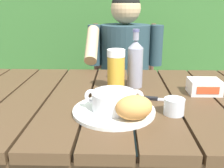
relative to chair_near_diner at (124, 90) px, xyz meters
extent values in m
cube|color=#4B3521|center=(-0.41, -0.86, 0.26)|extent=(0.16, 0.83, 0.04)
cube|color=#4B3521|center=(-0.24, -0.86, 0.26)|extent=(0.16, 0.83, 0.04)
cube|color=#4B3521|center=(-0.08, -0.86, 0.26)|extent=(0.16, 0.83, 0.04)
cube|color=#4B3521|center=(0.09, -0.86, 0.26)|extent=(0.16, 0.83, 0.04)
cube|color=#4B3521|center=(0.26, -0.86, 0.26)|extent=(0.16, 0.83, 0.04)
cube|color=#4B3521|center=(-0.08, -0.47, 0.20)|extent=(1.44, 0.03, 0.08)
cube|color=#36682D|center=(-0.08, 0.84, 0.33)|extent=(3.82, 0.60, 1.61)
cylinder|color=#4C3823|center=(-0.07, 0.99, 0.23)|extent=(0.10, 0.10, 1.40)
cylinder|color=brown|center=(0.22, -0.27, -0.25)|extent=(0.04, 0.04, 0.44)
cylinder|color=brown|center=(-0.22, -0.27, -0.25)|extent=(0.04, 0.04, 0.44)
cylinder|color=brown|center=(0.22, 0.15, -0.25)|extent=(0.04, 0.04, 0.44)
cylinder|color=brown|center=(-0.22, 0.15, -0.25)|extent=(0.04, 0.04, 0.44)
cube|color=brown|center=(0.00, -0.06, -0.02)|extent=(0.48, 0.45, 0.02)
cylinder|color=brown|center=(0.22, 0.15, 0.23)|extent=(0.04, 0.04, 0.51)
cylinder|color=brown|center=(-0.22, 0.15, 0.23)|extent=(0.04, 0.04, 0.51)
cube|color=brown|center=(0.00, 0.15, 0.15)|extent=(0.44, 0.02, 0.04)
cube|color=brown|center=(0.00, 0.15, 0.28)|extent=(0.44, 0.02, 0.04)
cube|color=brown|center=(0.00, 0.15, 0.41)|extent=(0.44, 0.02, 0.04)
cylinder|color=#273F46|center=(0.08, -0.36, -0.25)|extent=(0.11, 0.11, 0.45)
cylinder|color=#273F46|center=(0.09, -0.26, 0.04)|extent=(0.13, 0.40, 0.13)
cylinder|color=#273F46|center=(-0.09, -0.36, -0.25)|extent=(0.11, 0.11, 0.45)
cylinder|color=#273F46|center=(-0.09, -0.26, 0.04)|extent=(0.13, 0.40, 0.13)
cylinder|color=#273F46|center=(0.00, -0.16, 0.27)|extent=(0.32, 0.32, 0.46)
sphere|color=tan|center=(0.00, -0.16, 0.60)|extent=(0.19, 0.19, 0.19)
sphere|color=black|center=(0.00, -0.16, 0.62)|extent=(0.18, 0.18, 0.18)
cylinder|color=#273F46|center=(0.20, -0.18, 0.37)|extent=(0.08, 0.08, 0.26)
cylinder|color=#273F46|center=(-0.20, -0.18, 0.37)|extent=(0.08, 0.08, 0.26)
cylinder|color=tan|center=(-0.20, -0.34, 0.40)|extent=(0.07, 0.25, 0.21)
cylinder|color=white|center=(-0.06, -1.02, 0.28)|extent=(0.28, 0.28, 0.01)
cylinder|color=white|center=(-0.06, -1.02, 0.32)|extent=(0.15, 0.15, 0.06)
cylinder|color=#C66B24|center=(-0.06, -1.02, 0.33)|extent=(0.13, 0.13, 0.01)
torus|color=white|center=(-0.13, -1.02, 0.33)|extent=(0.05, 0.01, 0.05)
torus|color=white|center=(0.02, -1.02, 0.33)|extent=(0.05, 0.01, 0.05)
ellipsoid|color=#D08E45|center=(0.01, -1.09, 0.33)|extent=(0.14, 0.12, 0.08)
cylinder|color=gold|center=(-0.05, -0.79, 0.35)|extent=(0.07, 0.07, 0.15)
cylinder|color=white|center=(-0.05, -0.79, 0.44)|extent=(0.08, 0.08, 0.03)
cylinder|color=gray|center=(0.03, -0.73, 0.36)|extent=(0.07, 0.07, 0.17)
cone|color=gray|center=(0.03, -0.73, 0.47)|extent=(0.07, 0.07, 0.03)
cylinder|color=gray|center=(0.03, -0.73, 0.50)|extent=(0.03, 0.03, 0.03)
cylinder|color=#535583|center=(0.03, -0.73, 0.52)|extent=(0.03, 0.03, 0.01)
cylinder|color=silver|center=(0.15, -1.03, 0.30)|extent=(0.07, 0.07, 0.06)
cube|color=white|center=(0.31, -0.82, 0.31)|extent=(0.13, 0.09, 0.06)
cube|color=#DF4C27|center=(0.31, -0.87, 0.31)|extent=(0.09, 0.00, 0.03)
cube|color=silver|center=(0.14, -0.91, 0.28)|extent=(0.12, 0.04, 0.00)
cube|color=black|center=(0.08, -0.89, 0.28)|extent=(0.07, 0.03, 0.01)
camera|label=1|loc=(-0.04, -1.81, 0.64)|focal=40.39mm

